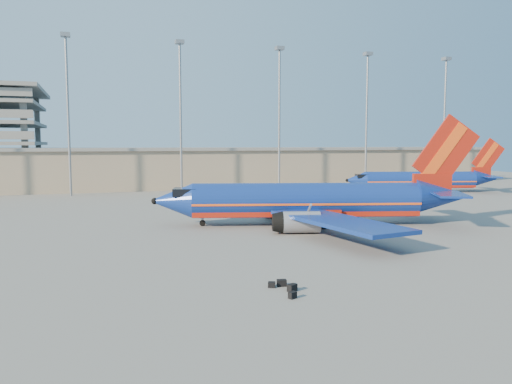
# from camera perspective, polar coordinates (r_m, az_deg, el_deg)

# --- Properties ---
(ground) EXTENTS (220.00, 220.00, 0.00)m
(ground) POSITION_cam_1_polar(r_m,az_deg,el_deg) (54.27, 5.00, -4.40)
(ground) COLOR slate
(ground) RESTS_ON ground
(terminal_building) EXTENTS (122.00, 16.00, 8.50)m
(terminal_building) POSITION_cam_1_polar(r_m,az_deg,el_deg) (111.67, -1.94, 2.96)
(terminal_building) COLOR gray
(terminal_building) RESTS_ON ground
(light_mast_row) EXTENTS (101.60, 1.60, 28.65)m
(light_mast_row) POSITION_cam_1_polar(r_m,az_deg,el_deg) (98.99, -2.83, 10.29)
(light_mast_row) COLOR gray
(light_mast_row) RESTS_ON ground
(aircraft_main) EXTENTS (36.91, 35.04, 12.75)m
(aircraft_main) POSITION_cam_1_polar(r_m,az_deg,el_deg) (57.68, 6.55, -1.09)
(aircraft_main) COLOR navy
(aircraft_main) RESTS_ON ground
(aircraft_second) EXTENTS (30.35, 14.42, 10.48)m
(aircraft_second) POSITION_cam_1_polar(r_m,az_deg,el_deg) (101.31, 18.59, 1.32)
(aircraft_second) COLOR navy
(aircraft_second) RESTS_ON ground
(luggage_pile) EXTENTS (1.61, 3.15, 0.46)m
(luggage_pile) POSITION_cam_1_polar(r_m,az_deg,el_deg) (32.54, 3.43, -10.79)
(luggage_pile) COLOR black
(luggage_pile) RESTS_ON ground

